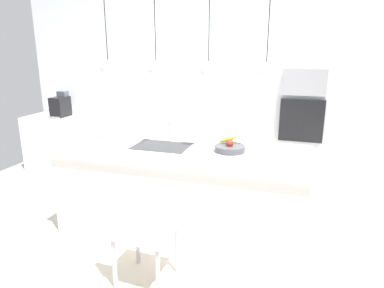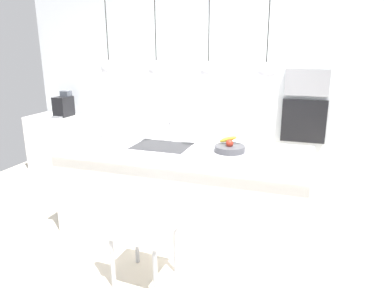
{
  "view_description": "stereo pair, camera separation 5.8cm",
  "coord_description": "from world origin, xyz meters",
  "px_view_note": "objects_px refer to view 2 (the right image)",
  "views": [
    {
      "loc": [
        1.06,
        -3.08,
        1.85
      ],
      "look_at": [
        0.1,
        0.0,
        0.95
      ],
      "focal_mm": 32.13,
      "sensor_mm": 36.0,
      "label": 1
    },
    {
      "loc": [
        1.11,
        -3.06,
        1.85
      ],
      "look_at": [
        0.1,
        0.0,
        0.95
      ],
      "focal_mm": 32.13,
      "sensor_mm": 36.0,
      "label": 2
    }
  ],
  "objects_px": {
    "fruit_bowl": "(229,148)",
    "chair_near": "(139,226)",
    "coffee_machine": "(64,106)",
    "microwave": "(307,82)",
    "oven": "(304,121)"
  },
  "relations": [
    {
      "from": "microwave",
      "to": "oven",
      "type": "distance_m",
      "value": 0.5
    },
    {
      "from": "oven",
      "to": "chair_near",
      "type": "bearing_deg",
      "value": -114.52
    },
    {
      "from": "fruit_bowl",
      "to": "coffee_machine",
      "type": "height_order",
      "value": "coffee_machine"
    },
    {
      "from": "fruit_bowl",
      "to": "chair_near",
      "type": "height_order",
      "value": "fruit_bowl"
    },
    {
      "from": "fruit_bowl",
      "to": "coffee_machine",
      "type": "distance_m",
      "value": 3.13
    },
    {
      "from": "fruit_bowl",
      "to": "chair_near",
      "type": "distance_m",
      "value": 1.14
    },
    {
      "from": "fruit_bowl",
      "to": "oven",
      "type": "xyz_separation_m",
      "value": [
        0.65,
        1.55,
        -0.0
      ]
    },
    {
      "from": "microwave",
      "to": "oven",
      "type": "bearing_deg",
      "value": 0.0
    },
    {
      "from": "coffee_machine",
      "to": "microwave",
      "type": "height_order",
      "value": "microwave"
    },
    {
      "from": "fruit_bowl",
      "to": "oven",
      "type": "height_order",
      "value": "oven"
    },
    {
      "from": "coffee_machine",
      "to": "chair_near",
      "type": "xyz_separation_m",
      "value": [
        2.38,
        -2.2,
        -0.47
      ]
    },
    {
      "from": "microwave",
      "to": "oven",
      "type": "relative_size",
      "value": 0.96
    },
    {
      "from": "chair_near",
      "to": "oven",
      "type": "bearing_deg",
      "value": 65.48
    },
    {
      "from": "oven",
      "to": "chair_near",
      "type": "xyz_separation_m",
      "value": [
        -1.14,
        -2.5,
        -0.41
      ]
    },
    {
      "from": "coffee_machine",
      "to": "oven",
      "type": "relative_size",
      "value": 0.68
    }
  ]
}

